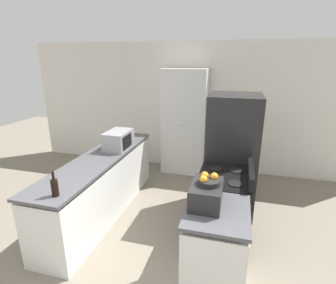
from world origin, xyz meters
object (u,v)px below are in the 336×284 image
object	(u,v)px
stove	(223,208)
microwave	(118,140)
wine_bottle	(55,187)
fruit_bowl	(208,180)
refrigerator	(232,155)
toaster_oven	(206,194)
pantry_cabinet	(184,122)

from	to	relation	value
stove	microwave	xyz separation A→B (m)	(-1.70, 0.61, 0.59)
wine_bottle	fruit_bowl	world-z (taller)	fruit_bowl
refrigerator	toaster_oven	xyz separation A→B (m)	(-0.19, -1.52, 0.12)
wine_bottle	toaster_oven	world-z (taller)	wine_bottle
microwave	toaster_oven	xyz separation A→B (m)	(1.55, -1.31, -0.03)
refrigerator	microwave	xyz separation A→B (m)	(-1.74, -0.20, 0.15)
microwave	pantry_cabinet	bearing A→B (deg)	62.21
pantry_cabinet	stove	distance (m)	2.33
microwave	toaster_oven	size ratio (longest dim) A/B	1.17
microwave	wine_bottle	distance (m)	1.56
refrigerator	fruit_bowl	distance (m)	1.54
stove	refrigerator	size ratio (longest dim) A/B	0.60
stove	fruit_bowl	xyz separation A→B (m)	(-0.13, -0.69, 0.70)
fruit_bowl	refrigerator	bearing A→B (deg)	83.30
stove	refrigerator	world-z (taller)	refrigerator
toaster_oven	pantry_cabinet	bearing A→B (deg)	106.18
microwave	fruit_bowl	distance (m)	2.04
pantry_cabinet	stove	size ratio (longest dim) A/B	1.96
pantry_cabinet	wine_bottle	bearing A→B (deg)	-103.66
refrigerator	fruit_bowl	size ratio (longest dim) A/B	8.10
stove	microwave	world-z (taller)	microwave
microwave	wine_bottle	xyz separation A→B (m)	(0.03, -1.56, -0.04)
fruit_bowl	wine_bottle	bearing A→B (deg)	-170.34
refrigerator	wine_bottle	bearing A→B (deg)	-134.16
stove	fruit_bowl	distance (m)	0.99
refrigerator	stove	bearing A→B (deg)	-93.24
refrigerator	microwave	size ratio (longest dim) A/B	3.51
pantry_cabinet	refrigerator	world-z (taller)	pantry_cabinet
stove	refrigerator	xyz separation A→B (m)	(0.05, 0.82, 0.44)
wine_bottle	toaster_oven	xyz separation A→B (m)	(1.53, 0.25, 0.01)
microwave	toaster_oven	bearing A→B (deg)	-40.18
pantry_cabinet	fruit_bowl	size ratio (longest dim) A/B	9.45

